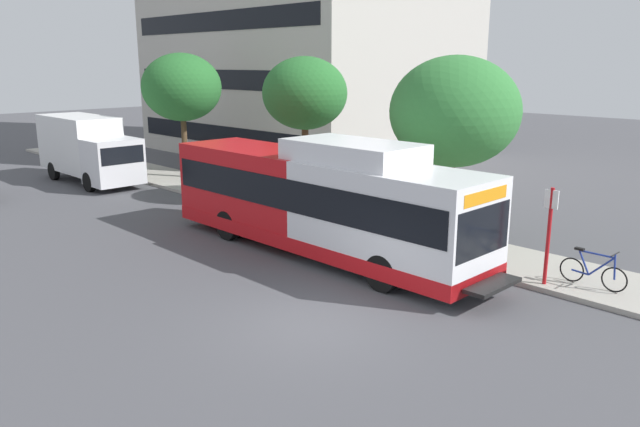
{
  "coord_description": "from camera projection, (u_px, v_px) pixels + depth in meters",
  "views": [
    {
      "loc": [
        -9.15,
        -9.42,
        5.85
      ],
      "look_at": [
        2.88,
        2.86,
        1.6
      ],
      "focal_mm": 34.43,
      "sensor_mm": 36.0,
      "label": 1
    }
  ],
  "objects": [
    {
      "name": "ground_plane",
      "position": [
        144.0,
        249.0,
        19.7
      ],
      "size": [
        120.0,
        120.0,
        0.0
      ],
      "primitive_type": "plane",
      "color": "#4C4C51"
    },
    {
      "name": "sidewalk_curb",
      "position": [
        340.0,
        220.0,
        23.05
      ],
      "size": [
        3.0,
        56.0,
        0.14
      ],
      "primitive_type": "cube",
      "color": "#A8A399",
      "rests_on": "ground"
    },
    {
      "name": "transit_bus",
      "position": [
        320.0,
        200.0,
        18.92
      ],
      "size": [
        2.58,
        12.25,
        3.65
      ],
      "color": "white",
      "rests_on": "ground"
    },
    {
      "name": "bus_stop_sign_pole",
      "position": [
        549.0,
        229.0,
        15.88
      ],
      "size": [
        0.1,
        0.36,
        2.6
      ],
      "color": "red",
      "rests_on": "sidewalk_curb"
    },
    {
      "name": "bicycle_parked",
      "position": [
        593.0,
        271.0,
        15.95
      ],
      "size": [
        0.52,
        1.76,
        1.02
      ],
      "color": "black",
      "rests_on": "sidewalk_curb"
    },
    {
      "name": "street_tree_near_stop",
      "position": [
        455.0,
        112.0,
        19.85
      ],
      "size": [
        4.22,
        4.22,
        5.95
      ],
      "color": "#4C3823",
      "rests_on": "sidewalk_curb"
    },
    {
      "name": "street_tree_mid_block",
      "position": [
        305.0,
        94.0,
        24.84
      ],
      "size": [
        3.46,
        3.46,
        5.96
      ],
      "color": "#4C3823",
      "rests_on": "sidewalk_curb"
    },
    {
      "name": "street_tree_far_block",
      "position": [
        182.0,
        87.0,
        30.42
      ],
      "size": [
        3.93,
        3.93,
        6.17
      ],
      "color": "#4C3823",
      "rests_on": "sidewalk_curb"
    },
    {
      "name": "box_truck_background",
      "position": [
        87.0,
        148.0,
        30.31
      ],
      "size": [
        2.32,
        7.01,
        3.25
      ],
      "color": "silver",
      "rests_on": "ground"
    }
  ]
}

